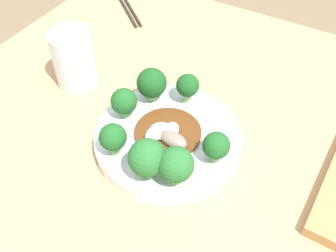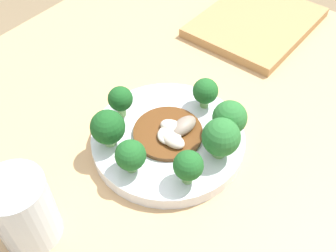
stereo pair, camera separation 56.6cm
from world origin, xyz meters
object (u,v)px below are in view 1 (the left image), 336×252
at_px(broccoli_east, 124,102).
at_px(broccoli_southeast, 152,83).
at_px(plate, 168,139).
at_px(broccoli_west, 216,146).
at_px(stirfry_center, 167,133).
at_px(drinking_glass, 74,59).
at_px(broccoli_north, 147,158).
at_px(broccoli_northeast, 113,138).
at_px(chopsticks, 126,4).
at_px(broccoli_northwest, 176,165).
at_px(broccoli_south, 188,86).

distance_m(broccoli_east, broccoli_southeast, 0.06).
relative_size(plate, broccoli_west, 4.48).
distance_m(stirfry_center, drinking_glass, 0.25).
height_order(plate, drinking_glass, drinking_glass).
relative_size(broccoli_north, drinking_glass, 0.62).
distance_m(broccoli_east, broccoli_northeast, 0.08).
height_order(plate, stirfry_center, stirfry_center).
bearing_deg(stirfry_center, broccoli_west, 177.57).
bearing_deg(chopsticks, plate, 132.96).
relative_size(broccoli_southeast, broccoli_northeast, 1.09).
relative_size(broccoli_north, broccoli_northwest, 1.04).
relative_size(broccoli_north, broccoli_northeast, 1.18).
xyz_separation_m(broccoli_west, stirfry_center, (0.09, -0.00, -0.02)).
bearing_deg(plate, broccoli_west, 173.79).
bearing_deg(broccoli_north, plate, -80.34).
relative_size(broccoli_northeast, broccoli_west, 1.06).
relative_size(broccoli_northwest, broccoli_west, 1.20).
relative_size(broccoli_northeast, broccoli_south, 1.02).
relative_size(broccoli_north, broccoli_west, 1.25).
distance_m(broccoli_southeast, broccoli_west, 0.17).
xyz_separation_m(broccoli_northwest, stirfry_center, (0.06, -0.07, -0.03)).
relative_size(broccoli_northeast, stirfry_center, 0.52).
bearing_deg(drinking_glass, broccoli_northwest, 156.26).
bearing_deg(broccoli_southeast, stirfry_center, 135.90).
distance_m(broccoli_north, broccoli_south, 0.18).
height_order(broccoli_east, chopsticks, broccoli_east).
bearing_deg(chopsticks, broccoli_south, 140.39).
xyz_separation_m(broccoli_northwest, chopsticks, (0.38, -0.42, -0.06)).
distance_m(plate, broccoli_southeast, 0.10).
height_order(broccoli_southeast, broccoli_south, broccoli_southeast).
bearing_deg(broccoli_northeast, chopsticks, -57.62).
xyz_separation_m(broccoli_northeast, stirfry_center, (-0.06, -0.07, -0.03)).
bearing_deg(stirfry_center, plate, -75.68).
bearing_deg(broccoli_south, chopsticks, -39.61).
xyz_separation_m(plate, stirfry_center, (-0.00, 0.01, 0.02)).
bearing_deg(plate, broccoli_east, -1.10).
xyz_separation_m(broccoli_southeast, stirfry_center, (-0.07, 0.07, -0.03)).
bearing_deg(broccoli_northwest, drinking_glass, -23.74).
xyz_separation_m(broccoli_west, broccoli_south, (0.10, -0.10, 0.00)).
relative_size(broccoli_west, stirfry_center, 0.49).
height_order(broccoli_north, broccoli_south, broccoli_north).
bearing_deg(broccoli_northeast, broccoli_southeast, -83.99).
height_order(broccoli_southeast, stirfry_center, broccoli_southeast).
distance_m(broccoli_west, chopsticks, 0.55).
relative_size(broccoli_northeast, drinking_glass, 0.52).
bearing_deg(broccoli_south, stirfry_center, 97.53).
distance_m(plate, broccoli_south, 0.10).
bearing_deg(broccoli_north, broccoli_west, -134.66).
relative_size(broccoli_east, drinking_glass, 0.50).
height_order(broccoli_northeast, broccoli_south, broccoli_northeast).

